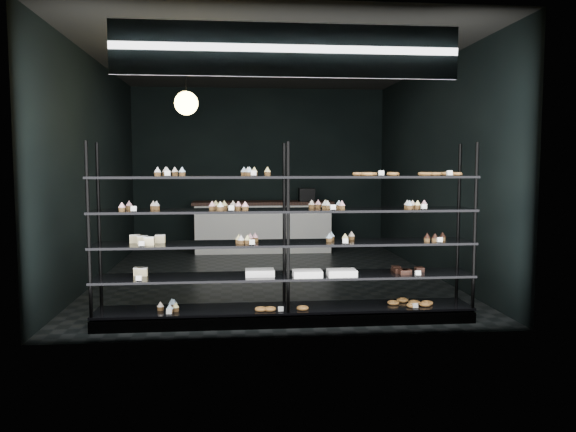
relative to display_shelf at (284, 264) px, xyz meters
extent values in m
cube|color=black|center=(-0.01, 2.45, -0.62)|extent=(5.00, 6.00, 0.01)
cube|color=black|center=(-0.01, 2.45, 2.57)|extent=(5.00, 6.00, 0.01)
cube|color=black|center=(-0.01, 5.45, 0.97)|extent=(5.00, 0.01, 3.20)
cube|color=black|center=(-0.01, -0.55, 0.97)|extent=(5.00, 0.01, 3.20)
cube|color=black|center=(-2.51, 2.45, 0.97)|extent=(0.01, 6.00, 3.20)
cube|color=black|center=(2.49, 2.45, 0.97)|extent=(0.01, 6.00, 3.20)
cube|color=black|center=(0.02, 0.00, -0.57)|extent=(4.00, 0.50, 0.12)
cylinder|color=black|center=(-1.95, -0.22, 0.36)|extent=(0.04, 0.04, 1.85)
cylinder|color=black|center=(-1.95, 0.22, 0.36)|extent=(0.04, 0.04, 1.85)
cylinder|color=black|center=(0.02, -0.22, 0.36)|extent=(0.04, 0.04, 1.85)
cylinder|color=black|center=(0.02, 0.22, 0.36)|extent=(0.04, 0.04, 1.85)
cylinder|color=black|center=(1.99, -0.22, 0.36)|extent=(0.04, 0.04, 1.85)
cylinder|color=black|center=(1.99, 0.22, 0.36)|extent=(0.04, 0.04, 1.85)
cube|color=black|center=(0.02, 0.00, -0.48)|extent=(4.00, 0.50, 0.03)
cube|color=black|center=(0.02, 0.00, -0.13)|extent=(4.00, 0.50, 0.02)
cube|color=black|center=(0.02, 0.00, 0.22)|extent=(4.00, 0.50, 0.02)
cube|color=black|center=(0.02, 0.00, 0.57)|extent=(4.00, 0.50, 0.02)
cube|color=black|center=(0.02, 0.00, 0.92)|extent=(4.00, 0.50, 0.02)
cube|color=white|center=(-1.19, -0.18, 0.96)|extent=(0.06, 0.04, 0.06)
cube|color=white|center=(-0.34, -0.18, 0.96)|extent=(0.06, 0.04, 0.06)
cube|color=white|center=(0.99, -0.18, 0.96)|extent=(0.06, 0.04, 0.06)
cube|color=white|center=(1.71, -0.18, 0.96)|extent=(0.06, 0.04, 0.06)
cube|color=white|center=(-1.50, -0.18, 0.61)|extent=(0.06, 0.04, 0.06)
cube|color=white|center=(-0.59, -0.18, 0.61)|extent=(0.05, 0.04, 0.06)
cube|color=white|center=(0.46, -0.18, 0.61)|extent=(0.06, 0.04, 0.06)
cube|color=white|center=(1.41, -0.18, 0.61)|extent=(0.06, 0.04, 0.06)
cube|color=white|center=(-1.43, -0.18, 0.26)|extent=(0.06, 0.04, 0.06)
cube|color=white|center=(-0.32, -0.18, 0.26)|extent=(0.06, 0.04, 0.06)
cube|color=white|center=(0.57, -0.18, 0.26)|extent=(0.05, 0.04, 0.06)
cube|color=white|center=(1.59, -0.18, 0.26)|extent=(0.06, 0.04, 0.06)
cube|color=white|center=(-1.48, -0.18, -0.09)|extent=(0.06, 0.04, 0.06)
cube|color=white|center=(1.38, -0.18, -0.09)|extent=(0.06, 0.04, 0.06)
cube|color=white|center=(-1.18, -0.18, -0.44)|extent=(0.06, 0.04, 0.06)
cube|color=white|center=(-0.03, -0.18, -0.44)|extent=(0.06, 0.04, 0.06)
cube|color=white|center=(1.38, -0.18, -0.44)|extent=(0.06, 0.04, 0.06)
cube|color=#0E1046|center=(-0.01, -0.47, 2.12)|extent=(3.20, 0.04, 0.45)
cube|color=white|center=(-0.01, -0.49, 2.12)|extent=(3.30, 0.02, 0.50)
cylinder|color=black|center=(-1.11, 1.38, 2.26)|extent=(0.01, 0.01, 0.58)
sphere|color=#F9CC57|center=(-1.11, 1.38, 1.82)|extent=(0.29, 0.29, 0.29)
cube|color=white|center=(0.03, 4.95, -0.17)|extent=(2.59, 0.60, 0.92)
cube|color=black|center=(0.03, 4.95, 0.32)|extent=(2.69, 0.65, 0.06)
cube|color=black|center=(0.88, 4.95, 0.48)|extent=(0.30, 0.30, 0.25)
camera|label=1|loc=(-0.52, -5.85, 1.04)|focal=35.00mm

